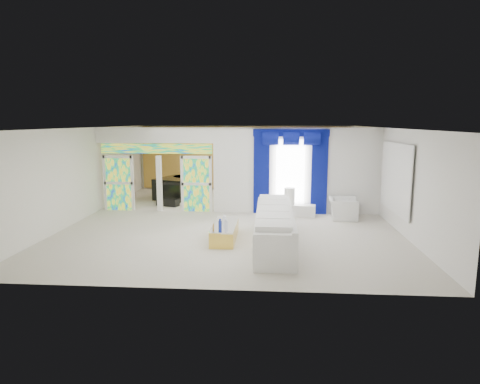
# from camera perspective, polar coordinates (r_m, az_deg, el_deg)

# --- Properties ---
(floor) EXTENTS (12.00, 12.00, 0.00)m
(floor) POSITION_cam_1_polar(r_m,az_deg,el_deg) (13.97, -0.87, -3.61)
(floor) COLOR #B7AF9E
(floor) RESTS_ON ground
(dividing_wall) EXTENTS (5.70, 0.18, 3.00)m
(dividing_wall) POSITION_cam_1_polar(r_m,az_deg,el_deg) (14.67, 7.87, 2.90)
(dividing_wall) COLOR white
(dividing_wall) RESTS_ON ground
(dividing_header) EXTENTS (4.30, 0.18, 0.55)m
(dividing_header) POSITION_cam_1_polar(r_m,az_deg,el_deg) (15.11, -11.48, 7.65)
(dividing_header) COLOR white
(dividing_header) RESTS_ON dividing_wall
(stained_panel_left) EXTENTS (0.95, 0.04, 2.00)m
(stained_panel_left) POSITION_cam_1_polar(r_m,az_deg,el_deg) (15.70, -16.29, 1.20)
(stained_panel_left) COLOR #994C3F
(stained_panel_left) RESTS_ON ground
(stained_panel_right) EXTENTS (0.95, 0.04, 2.00)m
(stained_panel_right) POSITION_cam_1_polar(r_m,az_deg,el_deg) (14.94, -5.99, 1.12)
(stained_panel_right) COLOR #994C3F
(stained_panel_right) RESTS_ON ground
(stained_transom) EXTENTS (4.00, 0.05, 0.35)m
(stained_transom) POSITION_cam_1_polar(r_m,az_deg,el_deg) (15.13, -11.42, 5.85)
(stained_transom) COLOR #994C3F
(stained_transom) RESTS_ON dividing_header
(window_pane) EXTENTS (1.00, 0.02, 2.30)m
(window_pane) POSITION_cam_1_polar(r_m,az_deg,el_deg) (14.57, 6.90, 2.67)
(window_pane) COLOR white
(window_pane) RESTS_ON dividing_wall
(blue_drape_left) EXTENTS (0.55, 0.10, 2.80)m
(blue_drape_left) POSITION_cam_1_polar(r_m,az_deg,el_deg) (14.53, 2.96, 2.51)
(blue_drape_left) COLOR #03074A
(blue_drape_left) RESTS_ON ground
(blue_drape_right) EXTENTS (0.55, 0.10, 2.80)m
(blue_drape_right) POSITION_cam_1_polar(r_m,az_deg,el_deg) (14.63, 10.83, 2.40)
(blue_drape_right) COLOR #03074A
(blue_drape_right) RESTS_ON ground
(blue_pelmet) EXTENTS (2.60, 0.12, 0.25)m
(blue_pelmet) POSITION_cam_1_polar(r_m,az_deg,el_deg) (14.44, 7.02, 8.06)
(blue_pelmet) COLOR #03074A
(blue_pelmet) RESTS_ON dividing_wall
(wall_mirror) EXTENTS (0.04, 2.70, 1.90)m
(wall_mirror) POSITION_cam_1_polar(r_m,az_deg,el_deg) (13.19, 20.61, 1.82)
(wall_mirror) COLOR white
(wall_mirror) RESTS_ON ground
(gold_curtains) EXTENTS (9.70, 0.12, 2.90)m
(gold_curtains) POSITION_cam_1_polar(r_m,az_deg,el_deg) (19.56, 0.65, 4.67)
(gold_curtains) COLOR #BD7D2D
(gold_curtains) RESTS_ON ground
(white_sofa) EXTENTS (0.97, 4.45, 0.85)m
(white_sofa) POSITION_cam_1_polar(r_m,az_deg,el_deg) (11.08, 4.71, -4.92)
(white_sofa) COLOR silver
(white_sofa) RESTS_ON ground
(coffee_table) EXTENTS (0.63, 1.88, 0.42)m
(coffee_table) POSITION_cam_1_polar(r_m,az_deg,el_deg) (11.50, -2.10, -5.47)
(coffee_table) COLOR gold
(coffee_table) RESTS_ON ground
(console_table) EXTENTS (1.19, 0.48, 0.39)m
(console_table) POSITION_cam_1_polar(r_m,az_deg,el_deg) (14.40, 7.96, -2.51)
(console_table) COLOR white
(console_table) RESTS_ON ground
(table_lamp) EXTENTS (0.36, 0.36, 0.58)m
(table_lamp) POSITION_cam_1_polar(r_m,az_deg,el_deg) (14.29, 6.80, -0.60)
(table_lamp) COLOR white
(table_lamp) RESTS_ON console_table
(armchair) EXTENTS (1.03, 1.15, 0.69)m
(armchair) POSITION_cam_1_polar(r_m,az_deg,el_deg) (14.27, 13.93, -2.20)
(armchair) COLOR silver
(armchair) RESTS_ON ground
(grand_piano) EXTENTS (1.82, 2.07, 0.88)m
(grand_piano) POSITION_cam_1_polar(r_m,az_deg,el_deg) (17.68, -8.64, 0.55)
(grand_piano) COLOR black
(grand_piano) RESTS_ON ground
(piano_bench) EXTENTS (0.92, 0.60, 0.29)m
(piano_bench) POSITION_cam_1_polar(r_m,az_deg,el_deg) (16.20, -9.86, -1.38)
(piano_bench) COLOR black
(piano_bench) RESTS_ON ground
(tv_console) EXTENTS (0.63, 0.59, 0.78)m
(tv_console) POSITION_cam_1_polar(r_m,az_deg,el_deg) (17.83, -15.11, 0.24)
(tv_console) COLOR tan
(tv_console) RESTS_ON ground
(chandelier) EXTENTS (0.60, 0.60, 0.60)m
(chandelier) POSITION_cam_1_polar(r_m,az_deg,el_deg) (17.31, -7.56, 7.75)
(chandelier) COLOR gold
(chandelier) RESTS_ON ceiling
(decanters) EXTENTS (0.23, 0.85, 0.21)m
(decanters) POSITION_cam_1_polar(r_m,az_deg,el_deg) (11.26, -2.28, -4.25)
(decanters) COLOR navy
(decanters) RESTS_ON coffee_table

